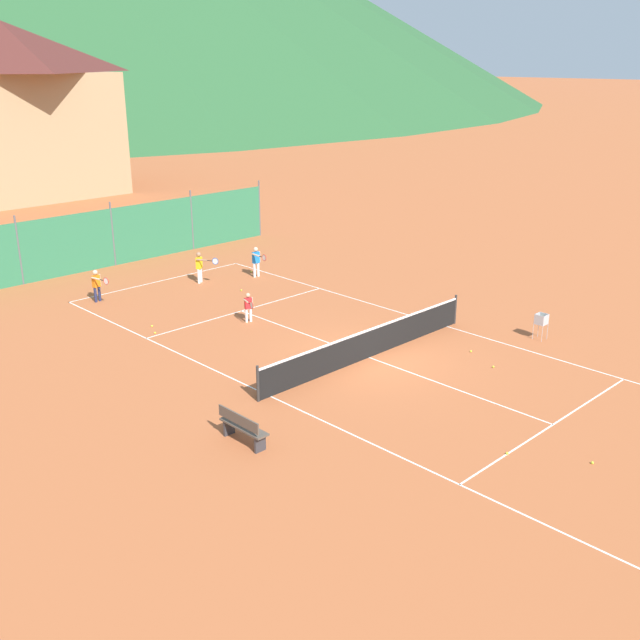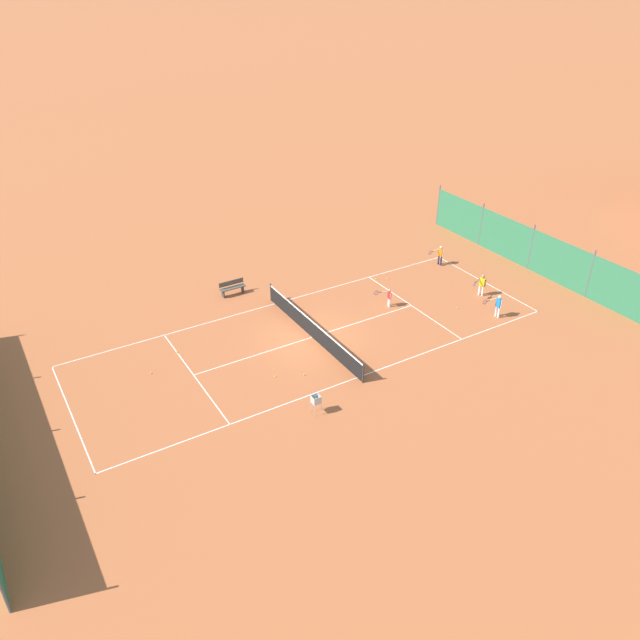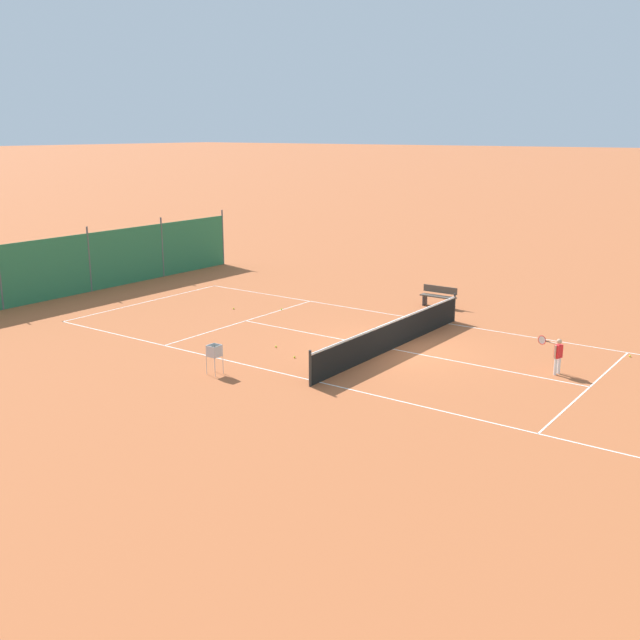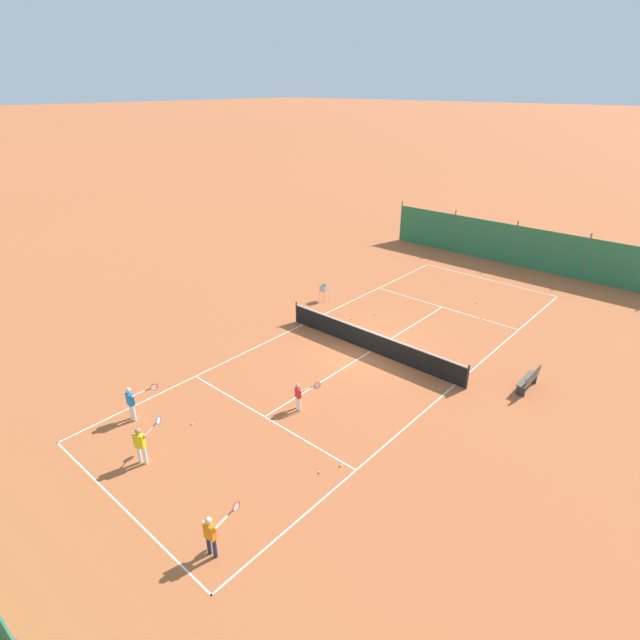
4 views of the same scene
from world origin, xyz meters
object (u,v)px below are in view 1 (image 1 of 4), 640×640
Objects in this scene: player_far_baseline at (97,284)px; tennis_ball_far_corner at (592,463)px; player_far_service at (200,265)px; courtside_bench at (242,427)px; tennis_ball_by_net_right at (471,351)px; player_near_service at (256,260)px; player_near_baseline at (249,305)px; ball_hopper at (542,321)px; tennis_ball_by_net_left at (241,290)px; alpine_chalet at (9,107)px; tennis_ball_mid_court at (152,326)px; tennis_ball_alley_right at (251,272)px; tennis_ball_near_corner at (507,453)px; tennis_ball_service_box at (493,367)px; tennis_net at (369,343)px; tennis_ball_alley_left at (155,333)px.

tennis_ball_far_corner is at bearing -83.76° from player_far_baseline.
player_far_service is 0.88× the size of courtside_bench.
player_near_service is at bearing 86.57° from tennis_ball_by_net_right.
player_near_baseline is 1.22× the size of ball_hopper.
tennis_ball_by_net_left is at bearing 51.38° from courtside_bench.
tennis_ball_by_net_left and tennis_ball_by_net_right have the same top height.
player_near_baseline is (-3.96, -4.29, -0.13)m from player_near_service.
tennis_ball_by_net_left is 10.44m from tennis_ball_by_net_right.
courtside_bench is 39.66m from alpine_chalet.
alpine_chalet reaches higher than player_near_baseline.
tennis_ball_mid_court is (-4.46, -3.24, -0.73)m from player_far_service.
tennis_ball_alley_right is 13.29m from ball_hopper.
tennis_ball_near_corner is 43.50m from alpine_chalet.
player_far_baseline reaches higher than tennis_ball_service_box.
tennis_ball_service_box is at bearing -62.53° from tennis_ball_mid_court.
tennis_ball_far_corner is at bearing -96.97° from player_far_service.
player_far_service reaches higher than tennis_net.
tennis_net is 8.14m from tennis_ball_far_corner.
tennis_net is 139.09× the size of tennis_ball_by_net_left.
tennis_ball_by_net_right is 1.00× the size of tennis_ball_service_box.
tennis_ball_by_net_right is 9.04m from courtside_bench.
tennis_ball_alley_left is at bearing 118.95° from tennis_net.
player_far_baseline is 0.84× the size of courtside_bench.
ball_hopper is (8.64, -10.19, 0.62)m from tennis_ball_mid_court.
tennis_ball_service_box is 0.01× the size of alpine_chalet.
alpine_chalet is (-0.63, 39.10, 5.16)m from ball_hopper.
player_near_baseline reaches higher than tennis_ball_service_box.
tennis_ball_near_corner is 0.01× the size of alpine_chalet.
tennis_ball_by_net_right is at bearing -82.91° from player_far_service.
player_far_baseline is 6.97m from tennis_ball_alley_right.
tennis_ball_by_net_right is (-0.69, -11.51, -0.73)m from player_near_service.
player_far_service reaches higher than tennis_ball_mid_court.
tennis_ball_near_corner and tennis_ball_by_net_right have the same top height.
tennis_ball_far_corner and tennis_ball_by_net_right have the same top height.
player_near_baseline is at bearing 96.58° from tennis_net.
tennis_ball_by_net_right is at bearing 64.85° from tennis_ball_service_box.
courtside_bench is (-2.71, -8.13, 0.42)m from tennis_ball_alley_left.
tennis_ball_alley_right is 1.00× the size of tennis_ball_alley_left.
tennis_ball_far_corner is 1.00× the size of tennis_ball_by_net_left.
tennis_ball_far_corner is at bearing -99.46° from tennis_ball_by_net_left.
player_near_service reaches higher than tennis_ball_by_net_left.
tennis_ball_alley_right is 15.44m from courtside_bench.
tennis_ball_far_corner is 8.32m from courtside_bench.
tennis_net reaches higher than ball_hopper.
tennis_ball_mid_court is (-0.10, -3.91, -0.71)m from player_far_baseline.
tennis_ball_alley_left is 11.36m from tennis_ball_service_box.
player_near_service is at bearing 98.86° from ball_hopper.
tennis_ball_alley_left is 1.00× the size of tennis_ball_by_net_left.
player_near_service is 14.72m from courtside_bench.
player_far_service is 17.22m from tennis_ball_near_corner.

